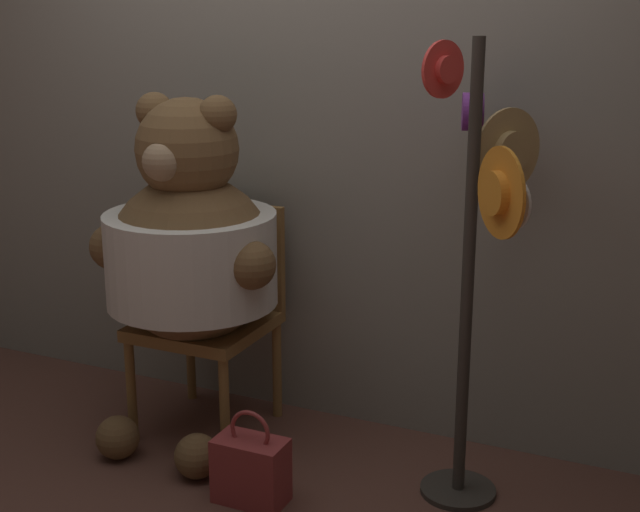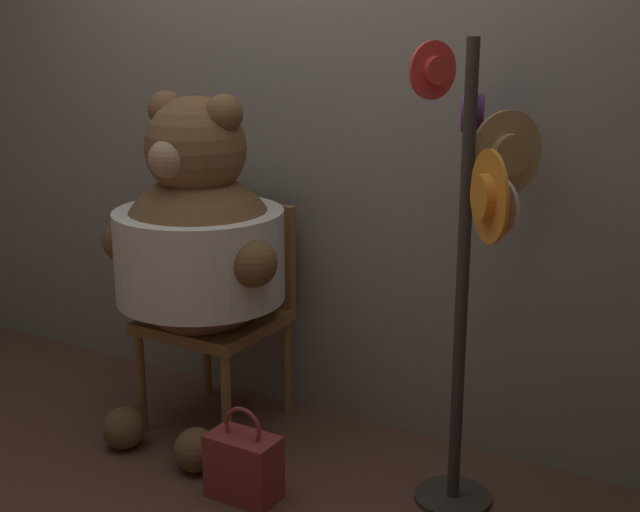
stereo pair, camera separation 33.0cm
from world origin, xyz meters
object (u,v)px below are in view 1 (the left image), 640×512
Objects in this scene: teddy_bear at (190,248)px; hat_display_rack at (481,224)px; chair at (214,307)px; handbag_on_ground at (251,469)px.

hat_display_rack is (1.16, 0.02, 0.21)m from teddy_bear.
chair is 1.28m from hat_display_rack.
teddy_bear reaches higher than chair.
hat_display_rack is 1.21m from handbag_on_ground.
teddy_bear reaches higher than handbag_on_ground.
teddy_bear is at bearing -178.96° from hat_display_rack.
hat_display_rack is at bearing 28.23° from handbag_on_ground.
handbag_on_ground is at bearing -38.15° from teddy_bear.
handbag_on_ground is (0.46, -0.36, -0.69)m from teddy_bear.
teddy_bear is 3.96× the size of handbag_on_ground.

